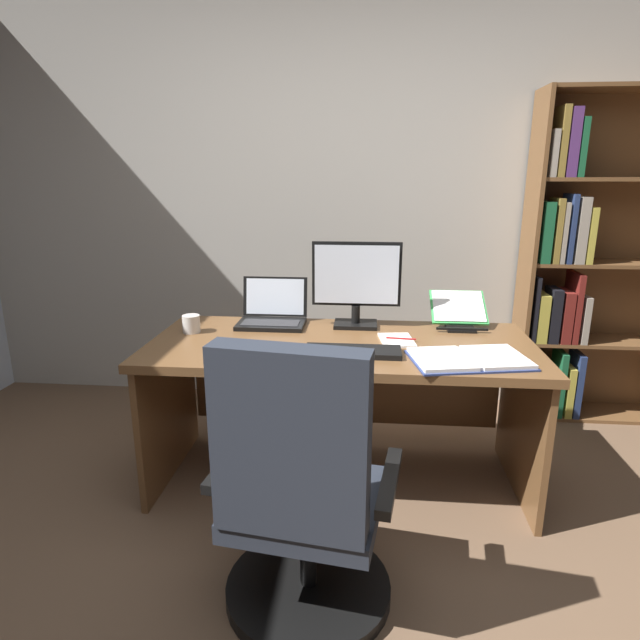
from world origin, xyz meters
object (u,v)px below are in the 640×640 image
Objects in this scene: office_chair at (300,506)px; bookshelf at (584,276)px; keyboard at (352,351)px; pen at (400,338)px; desk at (341,373)px; open_binder at (468,359)px; notepad at (396,340)px; laptop at (272,315)px; computer_mouse at (284,348)px; reading_stand_with_book at (458,310)px; monitor at (356,285)px; coffee_mug at (191,324)px.

bookshelf is at bearing 57.68° from office_chair.
pen is (0.22, 0.20, 0.00)m from keyboard.
desk is 0.95m from office_chair.
open_binder is (0.64, 0.64, 0.31)m from office_chair.
notepad is at bearing 180.00° from pen.
open_binder is (0.93, -0.49, -0.04)m from laptop.
computer_mouse is at bearing -73.07° from laptop.
pen is (0.02, 0.00, 0.01)m from notepad.
computer_mouse is 0.20× the size of open_binder.
office_chair is 0.77m from keyboard.
keyboard is at bearing -136.14° from reading_stand_with_book.
monitor is 1.31× the size of laptop.
pen is at bearing -3.07° from coffee_mug.
coffee_mug is (-1.03, 0.06, 0.03)m from pen.
coffee_mug is at bearing 179.44° from desk.
office_chair is 1.22m from laptop.
keyboard reaches higher than notepad.
monitor is at bearing 90.98° from office_chair.
bookshelf is (1.42, 0.81, 0.36)m from desk.
monitor is 3.22× the size of pen.
open_binder is at bearing -28.68° from desk.
laptop is 3.96× the size of coffee_mug.
open_binder is at bearing -5.83° from keyboard.
monitor is 1.07× the size of keyboard.
office_chair is 1.42m from reading_stand_with_book.
office_chair is at bearing -119.46° from reading_stand_with_book.
keyboard is at bearing 0.00° from computer_mouse.
notepad is (0.20, -0.24, -0.21)m from monitor.
bookshelf reaches higher than open_binder.
laptop is at bearing 106.93° from computer_mouse.
desk is at bearing -0.56° from coffee_mug.
monitor is (0.06, 0.19, 0.41)m from desk.
bookshelf is 2.36m from office_chair.
open_binder is 3.77× the size of pen.
bookshelf is 22.45× the size of coffee_mug.
monitor is 0.55m from reading_stand_with_book.
desk is at bearing 169.60° from notepad.
keyboard is 0.49m from open_binder.
desk is at bearing -156.35° from reading_stand_with_book.
office_chair is 2.26× the size of monitor.
laptop reaches higher than desk.
monitor reaches higher than pen.
keyboard is (0.15, 0.69, 0.31)m from office_chair.
bookshelf is 13.96× the size of pen.
open_binder is at bearing -43.23° from pen.
desk is 0.35m from pen.
office_chair is 1.93× the size of open_binder.
keyboard is (0.06, -0.25, 0.20)m from desk.
open_binder is (-0.87, -1.12, -0.16)m from bookshelf.
monitor is at bearing 72.64° from desk.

